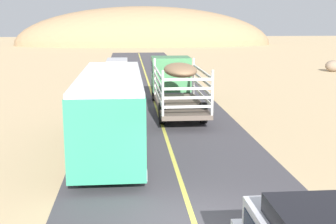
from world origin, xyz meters
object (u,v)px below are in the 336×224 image
livestock_truck (174,78)px  boulder_mid_field (333,66)px  bus (111,109)px  car_far (117,69)px

livestock_truck → boulder_mid_field: bearing=43.4°
livestock_truck → bus: (-3.54, -9.03, -0.04)m
bus → car_far: size_ratio=2.16×
bus → boulder_mid_field: 33.94m
livestock_truck → bus: size_ratio=0.97×
car_far → boulder_mid_field: car_far is taller
livestock_truck → car_far: 12.15m
livestock_truck → bus: bus is taller
bus → boulder_mid_field: (21.63, 26.13, -1.17)m
bus → car_far: bearing=90.5°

